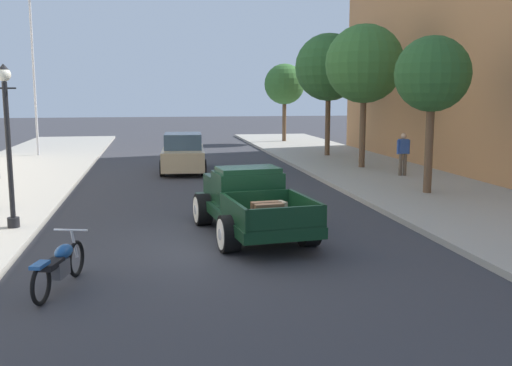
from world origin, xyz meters
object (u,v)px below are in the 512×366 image
(street_tree_third, at_px, (329,67))
(car_background_tan, at_px, (183,154))
(hotrod_truck_dark_green, at_px, (249,202))
(motorcycle_parked, at_px, (59,265))
(street_tree_farthest, at_px, (285,84))
(street_lamp_near, at_px, (8,134))
(street_tree_second, at_px, (364,64))
(pedestrian_sidewalk_right, at_px, (403,152))
(flagpole, at_px, (37,44))
(street_tree_nearest, at_px, (432,75))

(street_tree_third, bearing_deg, car_background_tan, -152.10)
(hotrod_truck_dark_green, relative_size, motorcycle_parked, 2.45)
(hotrod_truck_dark_green, height_order, street_tree_farthest, street_tree_farthest)
(motorcycle_parked, xyz_separation_m, street_lamp_near, (-1.71, 4.37, 1.94))
(street_lamp_near, bearing_deg, street_tree_second, 37.51)
(car_background_tan, relative_size, street_tree_third, 0.71)
(pedestrian_sidewalk_right, xyz_separation_m, flagpole, (-15.16, 10.37, 4.68))
(pedestrian_sidewalk_right, distance_m, flagpole, 18.95)
(street_lamp_near, relative_size, flagpole, 0.42)
(hotrod_truck_dark_green, height_order, street_lamp_near, street_lamp_near)
(street_tree_second, height_order, street_tree_third, street_tree_third)
(motorcycle_parked, bearing_deg, street_tree_nearest, 34.98)
(hotrod_truck_dark_green, relative_size, street_lamp_near, 1.32)
(hotrod_truck_dark_green, distance_m, street_tree_second, 12.79)
(hotrod_truck_dark_green, bearing_deg, flagpole, 113.75)
(flagpole, relative_size, street_tree_third, 1.49)
(hotrod_truck_dark_green, distance_m, flagpole, 20.14)
(street_lamp_near, height_order, flagpole, flagpole)
(motorcycle_parked, distance_m, street_tree_second, 17.78)
(motorcycle_parked, height_order, street_tree_nearest, street_tree_nearest)
(flagpole, distance_m, street_tree_second, 16.44)
(street_lamp_near, xyz_separation_m, street_tree_farthest, (11.97, 23.37, 1.49))
(motorcycle_parked, relative_size, car_background_tan, 0.47)
(flagpole, xyz_separation_m, street_tree_third, (14.47, -2.69, -1.17))
(motorcycle_parked, bearing_deg, street_tree_farthest, 69.72)
(street_tree_third, bearing_deg, street_tree_nearest, -90.81)
(car_background_tan, bearing_deg, street_tree_third, 27.90)
(motorcycle_parked, relative_size, street_tree_third, 0.34)
(street_lamp_near, xyz_separation_m, street_tree_nearest, (12.01, 2.83, 1.50))
(car_background_tan, xyz_separation_m, flagpole, (-6.88, 6.70, 5.00))
(hotrod_truck_dark_green, relative_size, street_tree_third, 0.82)
(pedestrian_sidewalk_right, xyz_separation_m, street_tree_farthest, (-0.90, 16.74, 2.79))
(street_tree_nearest, xyz_separation_m, street_tree_second, (0.21, 6.55, 0.64))
(car_background_tan, xyz_separation_m, street_tree_farthest, (7.38, 13.08, 3.11))
(motorcycle_parked, bearing_deg, street_lamp_near, 111.40)
(street_tree_nearest, bearing_deg, pedestrian_sidewalk_right, 77.35)
(street_tree_second, relative_size, street_tree_third, 0.98)
(street_tree_third, bearing_deg, flagpole, 169.48)
(street_tree_farthest, bearing_deg, motorcycle_parked, -110.28)
(street_tree_nearest, height_order, street_tree_farthest, street_tree_farthest)
(hotrod_truck_dark_green, height_order, flagpole, flagpole)
(hotrod_truck_dark_green, height_order, pedestrian_sidewalk_right, pedestrian_sidewalk_right)
(street_tree_second, xyz_separation_m, street_tree_farthest, (-0.25, 13.98, -0.65))
(street_tree_nearest, relative_size, street_tree_farthest, 0.98)
(hotrod_truck_dark_green, height_order, street_tree_second, street_tree_second)
(hotrod_truck_dark_green, xyz_separation_m, street_lamp_near, (-5.56, 0.87, 1.63))
(motorcycle_parked, bearing_deg, pedestrian_sidewalk_right, 44.60)
(motorcycle_parked, bearing_deg, flagpole, 100.63)
(pedestrian_sidewalk_right, bearing_deg, street_lamp_near, -152.76)
(car_background_tan, relative_size, street_tree_farthest, 0.87)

